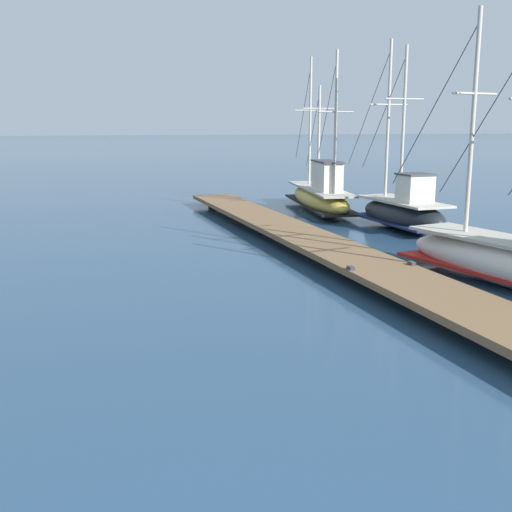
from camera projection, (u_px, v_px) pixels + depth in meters
floating_dock at (306, 238)px, 19.10m from camera, size 3.19×23.40×0.53m
fishing_boat_1 at (404, 211)px, 22.67m from camera, size 2.10×6.58×6.71m
fishing_boat_2 at (321, 195)px, 27.41m from camera, size 2.38×8.83×6.65m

